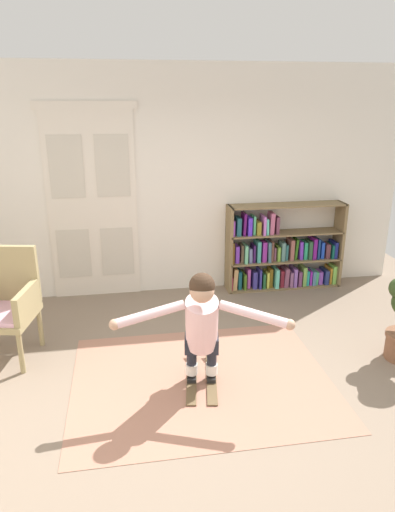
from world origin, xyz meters
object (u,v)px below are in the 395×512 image
object	(u,v)px
person_skier	(202,322)
wicker_chair	(3,302)
skis_pair	(201,376)
bookshelf	(281,254)

from	to	relation	value
person_skier	wicker_chair	bearing A→B (deg)	152.83
skis_pair	bookshelf	bearing A→B (deg)	54.24
bookshelf	skis_pair	distance (m)	2.51
wicker_chair	skis_pair	world-z (taller)	wicker_chair
bookshelf	skis_pair	bearing A→B (deg)	-125.76
wicker_chair	skis_pair	size ratio (longest dim) A/B	1.31
bookshelf	wicker_chair	bearing A→B (deg)	-159.25
wicker_chair	person_skier	bearing A→B (deg)	-27.17
skis_pair	wicker_chair	bearing A→B (deg)	157.79
bookshelf	wicker_chair	world-z (taller)	bookshelf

